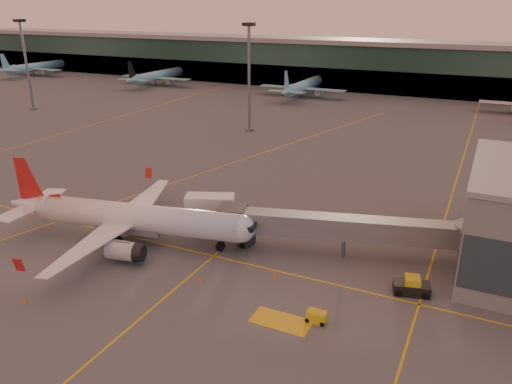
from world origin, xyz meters
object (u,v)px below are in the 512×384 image
at_px(main_airplane, 129,218).
at_px(catering_truck, 211,211).
at_px(pushback_tug, 412,287).
at_px(gpu_cart, 316,317).

distance_m(main_airplane, catering_truck, 11.07).
bearing_deg(catering_truck, pushback_tug, -32.30).
relative_size(gpu_cart, pushback_tug, 0.48).
height_order(catering_truck, pushback_tug, catering_truck).
height_order(gpu_cart, pushback_tug, pushback_tug).
bearing_deg(main_airplane, catering_truck, 33.59).
height_order(main_airplane, gpu_cart, main_airplane).
distance_m(main_airplane, pushback_tug, 36.10).
height_order(main_airplane, catering_truck, main_airplane).
xyz_separation_m(gpu_cart, pushback_tug, (7.67, 9.41, 0.24)).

